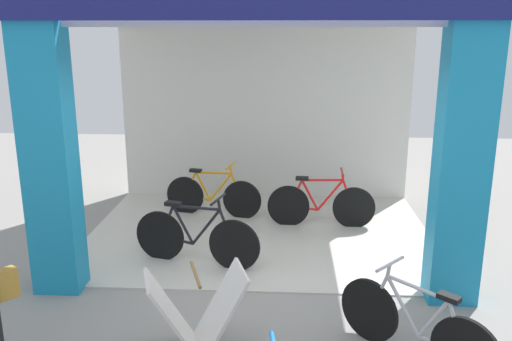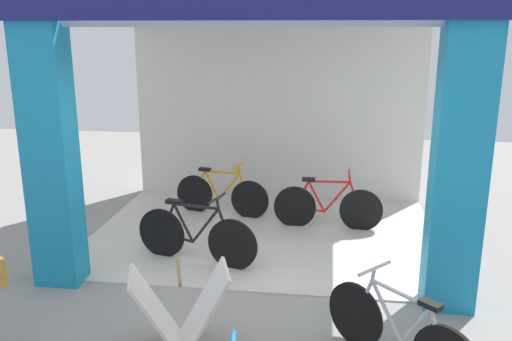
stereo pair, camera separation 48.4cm
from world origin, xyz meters
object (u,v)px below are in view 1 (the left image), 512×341
sandwich_board_sign (197,312)px  bicycle_inside_0 (321,205)px  bicycle_inside_2 (196,238)px  bicycle_parked_1 (415,326)px  bicycle_inside_1 (213,195)px

sandwich_board_sign → bicycle_inside_0: bearing=68.1°
bicycle_inside_2 → bicycle_parked_1: size_ratio=1.38×
bicycle_inside_1 → sandwich_board_sign: (0.34, -3.53, 0.05)m
bicycle_parked_1 → bicycle_inside_2: bearing=140.1°
bicycle_inside_2 → sandwich_board_sign: (0.31, -1.79, 0.03)m
bicycle_inside_2 → bicycle_parked_1: (2.19, -1.83, -0.02)m
bicycle_inside_0 → bicycle_inside_1: 1.65m
bicycle_inside_0 → bicycle_inside_2: bicycle_inside_2 is taller
bicycle_inside_0 → bicycle_inside_1: bicycle_inside_0 is taller
bicycle_inside_2 → bicycle_inside_0: bearing=41.0°
bicycle_inside_0 → bicycle_inside_2: size_ratio=0.99×
sandwich_board_sign → bicycle_inside_2: bearing=99.7°
bicycle_inside_1 → sandwich_board_sign: size_ratio=1.51×
bicycle_parked_1 → sandwich_board_sign: bearing=178.6°
bicycle_parked_1 → sandwich_board_sign: (-1.89, 0.05, 0.05)m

